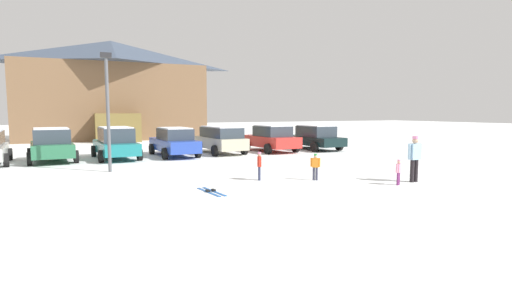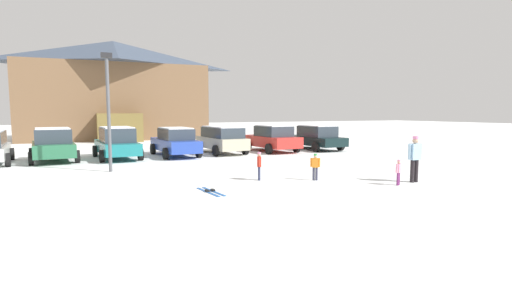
% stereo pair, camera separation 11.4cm
% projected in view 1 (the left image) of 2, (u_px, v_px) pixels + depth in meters
% --- Properties ---
extents(ground, '(160.00, 160.00, 0.00)m').
position_uv_depth(ground, '(370.00, 203.00, 11.11)').
color(ground, white).
extents(ski_lodge, '(16.94, 10.52, 9.12)m').
position_uv_depth(ski_lodge, '(112.00, 90.00, 37.55)').
color(ski_lodge, brown).
rests_on(ski_lodge, ground).
extents(parked_green_coupe, '(2.44, 4.20, 1.73)m').
position_uv_depth(parked_green_coupe, '(52.00, 145.00, 20.28)').
color(parked_green_coupe, '#276544').
rests_on(parked_green_coupe, ground).
extents(parked_teal_hatchback, '(2.31, 4.84, 1.73)m').
position_uv_depth(parked_teal_hatchback, '(116.00, 143.00, 21.52)').
color(parked_teal_hatchback, '#1A7479').
rests_on(parked_teal_hatchback, ground).
extents(parked_blue_hatchback, '(2.21, 4.83, 1.65)m').
position_uv_depth(parked_blue_hatchback, '(174.00, 142.00, 22.81)').
color(parked_blue_hatchback, '#2541A4').
rests_on(parked_blue_hatchback, ground).
extents(parked_beige_suv, '(2.26, 4.45, 1.66)m').
position_uv_depth(parked_beige_suv, '(221.00, 139.00, 24.30)').
color(parked_beige_suv, '#B1AB90').
rests_on(parked_beige_suv, ground).
extents(parked_red_sedan, '(2.45, 4.46, 1.69)m').
position_uv_depth(parked_red_sedan, '(271.00, 138.00, 25.48)').
color(parked_red_sedan, red).
rests_on(parked_red_sedan, ground).
extents(parked_black_sedan, '(2.38, 4.80, 1.64)m').
position_uv_depth(parked_black_sedan, '(314.00, 137.00, 26.84)').
color(parked_black_sedan, black).
rests_on(parked_black_sedan, ground).
extents(skier_child_in_red_jacket, '(0.24, 0.36, 1.05)m').
position_uv_depth(skier_child_in_red_jacket, '(259.00, 164.00, 14.80)').
color(skier_child_in_red_jacket, '#2E3451').
rests_on(skier_child_in_red_jacket, ground).
extents(skier_adult_in_blue_parka, '(0.62, 0.25, 1.67)m').
position_uv_depth(skier_adult_in_blue_parka, '(415.00, 156.00, 14.38)').
color(skier_adult_in_blue_parka, black).
rests_on(skier_adult_in_blue_parka, ground).
extents(skier_child_in_pink_snowsuit, '(0.31, 0.20, 0.89)m').
position_uv_depth(skier_child_in_pink_snowsuit, '(399.00, 171.00, 13.82)').
color(skier_child_in_pink_snowsuit, '#6C2A62').
rests_on(skier_child_in_pink_snowsuit, ground).
extents(skier_child_in_orange_jacket, '(0.30, 0.26, 0.99)m').
position_uv_depth(skier_child_in_orange_jacket, '(315.00, 165.00, 14.79)').
color(skier_child_in_orange_jacket, '#36384C').
rests_on(skier_child_in_orange_jacket, ground).
extents(pair_of_skis, '(0.46, 1.65, 0.08)m').
position_uv_depth(pair_of_skis, '(211.00, 191.00, 12.65)').
color(pair_of_skis, blue).
rests_on(pair_of_skis, ground).
extents(lamp_post, '(0.44, 0.24, 4.96)m').
position_uv_depth(lamp_post, '(108.00, 105.00, 16.64)').
color(lamp_post, '#515459').
rests_on(lamp_post, ground).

